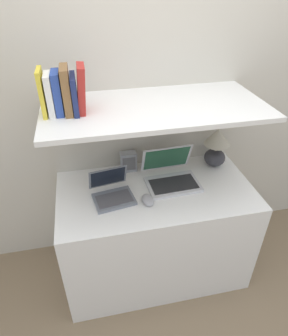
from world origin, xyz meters
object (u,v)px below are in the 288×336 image
computer_mouse (148,200)px  book_yellow (42,93)px  laptop_large (171,176)px  book_blue (58,93)px  router_box (128,162)px  table_lamp (216,146)px  book_white (50,94)px  laptop_small (112,192)px  book_navy (75,94)px  book_brown (66,91)px  book_red (81,89)px

computer_mouse → book_yellow: 0.85m
laptop_large → book_blue: book_blue is taller
computer_mouse → router_box: bearing=98.6°
table_lamp → book_white: (-1.04, -0.13, 0.50)m
laptop_small → book_navy: 0.64m
book_blue → book_navy: book_blue is taller
book_yellow → book_white: size_ratio=1.11×
book_brown → book_red: book_red is taller
laptop_small → book_red: (-0.11, 0.08, 0.64)m
laptop_small → book_white: (-0.27, 0.08, 0.62)m
laptop_large → book_brown: (-0.59, 0.00, 0.63)m
laptop_large → book_blue: (-0.64, 0.00, 0.62)m
book_yellow → book_navy: 0.16m
table_lamp → router_box: bearing=174.5°
computer_mouse → book_navy: (-0.36, 0.18, 0.63)m
computer_mouse → book_blue: bearing=157.5°
laptop_large → book_white: (-0.68, 0.00, 0.61)m
laptop_large → laptop_small: (-0.40, -0.08, -0.01)m
table_lamp → book_brown: bearing=-172.4°
computer_mouse → book_navy: size_ratio=0.60×
table_lamp → laptop_small: (-0.77, -0.21, -0.12)m
router_box → book_white: bearing=-156.2°
book_blue → laptop_small: bearing=-19.9°
laptop_large → laptop_small: laptop_large is taller
table_lamp → book_brown: book_brown is taller
router_box → book_navy: book_navy is taller
book_brown → book_navy: (0.04, 0.00, -0.02)m
book_yellow → book_brown: book_brown is taller
laptop_large → book_navy: (-0.55, 0.00, 0.61)m
book_white → laptop_large: bearing=-0.3°
router_box → book_yellow: (-0.46, -0.19, 0.60)m
table_lamp → laptop_small: 0.81m
laptop_large → table_lamp: bearing=19.8°
laptop_small → computer_mouse: size_ratio=2.36×
computer_mouse → book_yellow: size_ratio=0.50×
computer_mouse → book_yellow: bearing=160.5°
book_white → book_navy: book_white is taller
table_lamp → book_red: bearing=-171.8°
book_blue → book_red: size_ratio=0.89×
laptop_large → book_yellow: 0.95m
book_blue → book_red: 0.12m
computer_mouse → book_white: 0.82m
book_red → router_box: bearing=35.3°
book_navy → book_red: bearing=0.0°
router_box → book_yellow: bearing=-157.9°
table_lamp → router_box: table_lamp is taller
computer_mouse → book_white: bearing=159.2°
laptop_large → book_red: book_red is taller
router_box → book_yellow: 0.78m
book_yellow → table_lamp: bearing=6.7°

